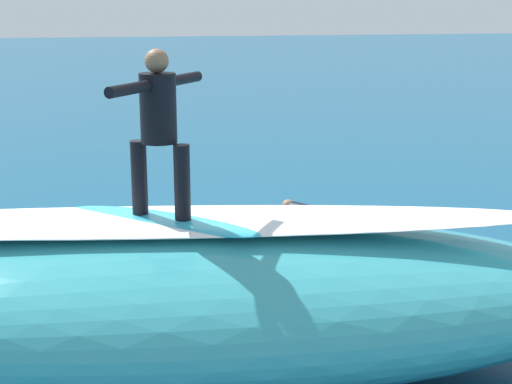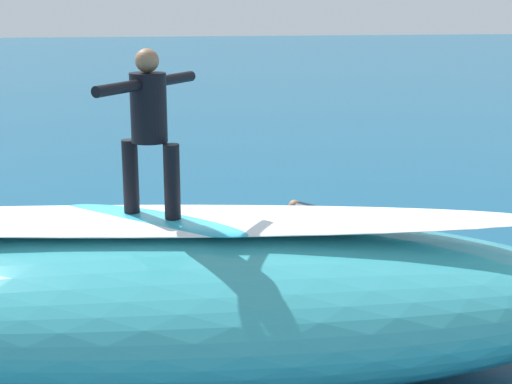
% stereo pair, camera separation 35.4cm
% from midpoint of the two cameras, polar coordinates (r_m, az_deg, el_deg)
% --- Properties ---
extents(ground_plane, '(120.00, 120.00, 0.00)m').
position_cam_midpoint_polar(ground_plane, '(10.11, -5.54, -6.25)').
color(ground_plane, '#145175').
extents(wave_crest, '(9.29, 4.15, 1.46)m').
position_cam_midpoint_polar(wave_crest, '(7.52, -7.19, -7.74)').
color(wave_crest, teal).
rests_on(wave_crest, ground_plane).
extents(wave_foam_lip, '(7.70, 2.02, 0.08)m').
position_cam_midpoint_polar(wave_foam_lip, '(7.27, -7.37, -2.10)').
color(wave_foam_lip, white).
rests_on(wave_foam_lip, wave_crest).
extents(surfboard_riding, '(2.01, 1.65, 0.09)m').
position_cam_midpoint_polar(surfboard_riding, '(7.25, -6.26, -2.06)').
color(surfboard_riding, '#33B2D1').
rests_on(surfboard_riding, wave_crest).
extents(surfer_riding, '(0.92, 1.24, 1.53)m').
position_cam_midpoint_polar(surfer_riding, '(7.04, -6.46, 5.27)').
color(surfer_riding, black).
rests_on(surfer_riding, surfboard_riding).
extents(surfboard_paddling, '(1.78, 2.05, 0.06)m').
position_cam_midpoint_polar(surfboard_paddling, '(12.20, 5.38, -2.47)').
color(surfboard_paddling, '#33B2D1').
rests_on(surfboard_paddling, ground_plane).
extents(surfer_paddling, '(1.16, 1.39, 0.29)m').
position_cam_midpoint_polar(surfer_paddling, '(12.08, 5.86, -1.87)').
color(surfer_paddling, black).
rests_on(surfer_paddling, surfboard_paddling).
extents(foam_patch_near, '(0.75, 0.55, 0.14)m').
position_cam_midpoint_polar(foam_patch_near, '(12.38, 10.66, -2.20)').
color(foam_patch_near, white).
rests_on(foam_patch_near, ground_plane).
extents(foam_patch_mid, '(1.29, 1.26, 0.11)m').
position_cam_midpoint_polar(foam_patch_mid, '(7.83, -1.86, -12.11)').
color(foam_patch_mid, white).
rests_on(foam_patch_mid, ground_plane).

